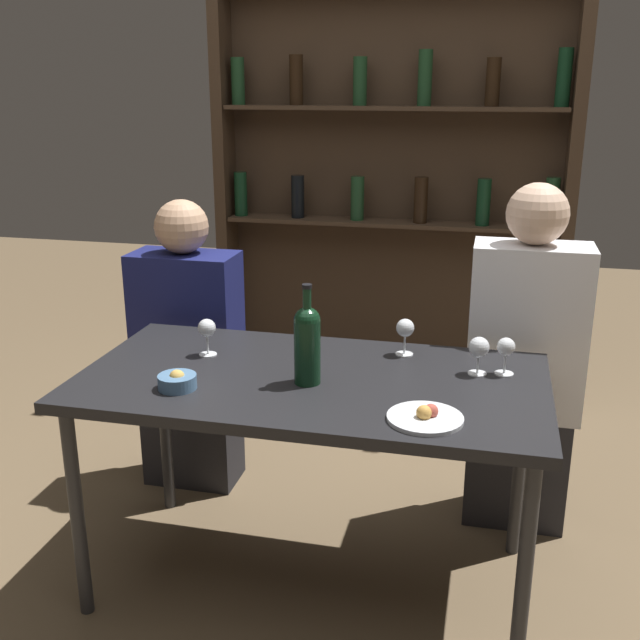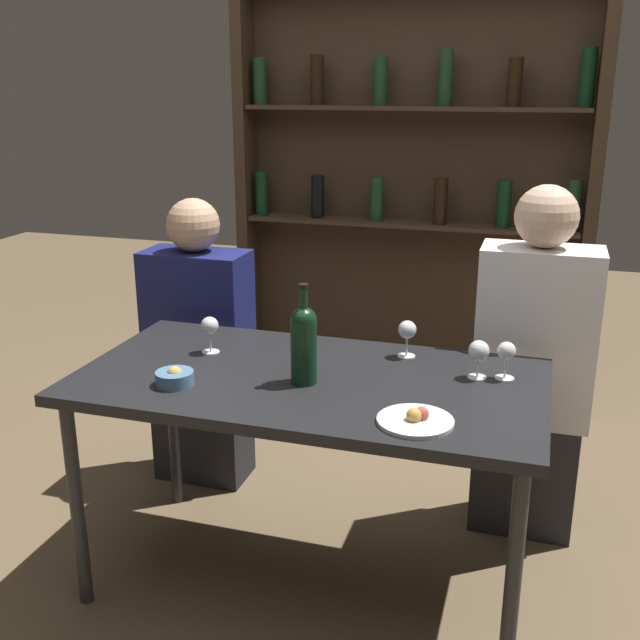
{
  "view_description": "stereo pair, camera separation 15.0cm",
  "coord_description": "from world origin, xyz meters",
  "px_view_note": "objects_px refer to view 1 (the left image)",
  "views": [
    {
      "loc": [
        0.53,
        -2.12,
        1.63
      ],
      "look_at": [
        0.0,
        0.11,
        0.9
      ],
      "focal_mm": 42.0,
      "sensor_mm": 36.0,
      "label": 1
    },
    {
      "loc": [
        0.67,
        -2.08,
        1.63
      ],
      "look_at": [
        0.0,
        0.11,
        0.9
      ],
      "focal_mm": 42.0,
      "sensor_mm": 36.0,
      "label": 2
    }
  ],
  "objects_px": {
    "wine_bottle": "(307,341)",
    "seated_person_right": "(524,369)",
    "wine_glass_0": "(479,349)",
    "seated_person_left": "(189,355)",
    "wine_glass_1": "(506,349)",
    "snack_bowl": "(177,381)",
    "food_plate_0": "(426,417)",
    "wine_glass_3": "(207,330)",
    "wine_glass_2": "(405,330)"
  },
  "relations": [
    {
      "from": "wine_bottle",
      "to": "seated_person_right",
      "type": "height_order",
      "value": "seated_person_right"
    },
    {
      "from": "wine_bottle",
      "to": "wine_glass_0",
      "type": "relative_size",
      "value": 2.54
    },
    {
      "from": "wine_bottle",
      "to": "seated_person_left",
      "type": "distance_m",
      "value": 0.96
    },
    {
      "from": "wine_glass_1",
      "to": "snack_bowl",
      "type": "bearing_deg",
      "value": -160.19
    },
    {
      "from": "wine_bottle",
      "to": "snack_bowl",
      "type": "xyz_separation_m",
      "value": [
        -0.37,
        -0.13,
        -0.11
      ]
    },
    {
      "from": "wine_glass_0",
      "to": "snack_bowl",
      "type": "height_order",
      "value": "wine_glass_0"
    },
    {
      "from": "wine_glass_0",
      "to": "food_plate_0",
      "type": "relative_size",
      "value": 0.59
    },
    {
      "from": "food_plate_0",
      "to": "seated_person_left",
      "type": "bearing_deg",
      "value": 142.41
    },
    {
      "from": "wine_glass_3",
      "to": "seated_person_left",
      "type": "xyz_separation_m",
      "value": [
        -0.27,
        0.45,
        -0.28
      ]
    },
    {
      "from": "wine_glass_0",
      "to": "wine_glass_1",
      "type": "bearing_deg",
      "value": 12.51
    },
    {
      "from": "wine_glass_2",
      "to": "seated_person_right",
      "type": "distance_m",
      "value": 0.55
    },
    {
      "from": "wine_bottle",
      "to": "food_plate_0",
      "type": "height_order",
      "value": "wine_bottle"
    },
    {
      "from": "wine_glass_1",
      "to": "seated_person_left",
      "type": "height_order",
      "value": "seated_person_left"
    },
    {
      "from": "wine_glass_3",
      "to": "wine_glass_1",
      "type": "bearing_deg",
      "value": 2.99
    },
    {
      "from": "wine_glass_2",
      "to": "wine_glass_3",
      "type": "bearing_deg",
      "value": -166.44
    },
    {
      "from": "wine_glass_1",
      "to": "food_plate_0",
      "type": "distance_m",
      "value": 0.45
    },
    {
      "from": "wine_glass_0",
      "to": "wine_glass_1",
      "type": "relative_size",
      "value": 1.02
    },
    {
      "from": "seated_person_right",
      "to": "food_plate_0",
      "type": "bearing_deg",
      "value": -109.91
    },
    {
      "from": "food_plate_0",
      "to": "snack_bowl",
      "type": "xyz_separation_m",
      "value": [
        -0.75,
        0.05,
        0.01
      ]
    },
    {
      "from": "wine_glass_0",
      "to": "seated_person_left",
      "type": "height_order",
      "value": "seated_person_left"
    },
    {
      "from": "wine_glass_3",
      "to": "food_plate_0",
      "type": "relative_size",
      "value": 0.6
    },
    {
      "from": "wine_glass_0",
      "to": "wine_glass_3",
      "type": "xyz_separation_m",
      "value": [
        -0.89,
        -0.03,
        0.0
      ]
    },
    {
      "from": "wine_bottle",
      "to": "wine_glass_1",
      "type": "bearing_deg",
      "value": 19.73
    },
    {
      "from": "seated_person_right",
      "to": "wine_bottle",
      "type": "bearing_deg",
      "value": -137.46
    },
    {
      "from": "wine_glass_0",
      "to": "seated_person_right",
      "type": "distance_m",
      "value": 0.5
    },
    {
      "from": "wine_glass_0",
      "to": "wine_glass_2",
      "type": "xyz_separation_m",
      "value": [
        -0.25,
        0.12,
        0.0
      ]
    },
    {
      "from": "wine_glass_3",
      "to": "seated_person_right",
      "type": "bearing_deg",
      "value": 23.27
    },
    {
      "from": "seated_person_left",
      "to": "wine_bottle",
      "type": "bearing_deg",
      "value": -43.03
    },
    {
      "from": "food_plate_0",
      "to": "seated_person_left",
      "type": "xyz_separation_m",
      "value": [
        -1.04,
        0.8,
        -0.2
      ]
    },
    {
      "from": "wine_glass_0",
      "to": "wine_glass_1",
      "type": "distance_m",
      "value": 0.08
    },
    {
      "from": "wine_glass_0",
      "to": "seated_person_right",
      "type": "xyz_separation_m",
      "value": [
        0.16,
        0.42,
        -0.22
      ]
    },
    {
      "from": "wine_bottle",
      "to": "seated_person_right",
      "type": "bearing_deg",
      "value": 42.54
    },
    {
      "from": "wine_glass_3",
      "to": "wine_glass_0",
      "type": "bearing_deg",
      "value": 2.09
    },
    {
      "from": "wine_bottle",
      "to": "food_plate_0",
      "type": "xyz_separation_m",
      "value": [
        0.38,
        -0.18,
        -0.12
      ]
    },
    {
      "from": "wine_glass_3",
      "to": "seated_person_left",
      "type": "bearing_deg",
      "value": 120.84
    },
    {
      "from": "wine_glass_0",
      "to": "seated_person_left",
      "type": "distance_m",
      "value": 1.27
    },
    {
      "from": "wine_glass_3",
      "to": "snack_bowl",
      "type": "height_order",
      "value": "wine_glass_3"
    },
    {
      "from": "food_plate_0",
      "to": "wine_glass_3",
      "type": "bearing_deg",
      "value": 155.77
    },
    {
      "from": "wine_glass_2",
      "to": "seated_person_right",
      "type": "bearing_deg",
      "value": 36.02
    },
    {
      "from": "seated_person_right",
      "to": "seated_person_left",
      "type": "bearing_deg",
      "value": 180.0
    },
    {
      "from": "snack_bowl",
      "to": "wine_bottle",
      "type": "bearing_deg",
      "value": 19.94
    },
    {
      "from": "wine_glass_0",
      "to": "snack_bowl",
      "type": "distance_m",
      "value": 0.94
    },
    {
      "from": "food_plate_0",
      "to": "seated_person_left",
      "type": "distance_m",
      "value": 1.32
    },
    {
      "from": "snack_bowl",
      "to": "wine_glass_0",
      "type": "bearing_deg",
      "value": 20.47
    },
    {
      "from": "wine_bottle",
      "to": "wine_glass_2",
      "type": "distance_m",
      "value": 0.41
    },
    {
      "from": "seated_person_left",
      "to": "wine_glass_0",
      "type": "bearing_deg",
      "value": -19.9
    },
    {
      "from": "food_plate_0",
      "to": "seated_person_right",
      "type": "distance_m",
      "value": 0.86
    },
    {
      "from": "wine_bottle",
      "to": "wine_glass_0",
      "type": "distance_m",
      "value": 0.54
    },
    {
      "from": "wine_bottle",
      "to": "seated_person_right",
      "type": "xyz_separation_m",
      "value": [
        0.67,
        0.61,
        -0.27
      ]
    },
    {
      "from": "wine_bottle",
      "to": "wine_glass_2",
      "type": "relative_size",
      "value": 2.48
    }
  ]
}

